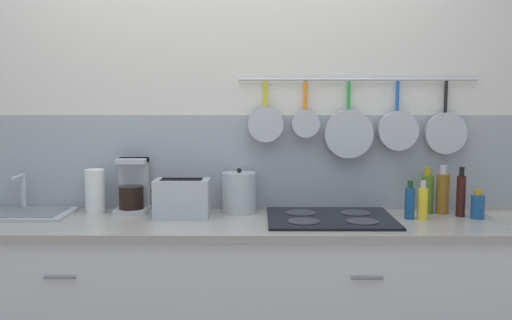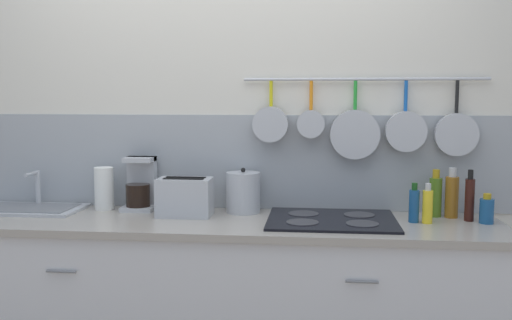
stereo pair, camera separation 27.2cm
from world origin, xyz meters
TOP-DOWN VIEW (x-y plane):
  - wall_back at (0.01, 0.34)m, footprint 7.20×0.15m
  - cabinet_base at (0.00, -0.00)m, footprint 2.69×0.58m
  - countertop at (0.00, 0.00)m, footprint 2.73×0.60m
  - sink_basin at (-1.04, 0.13)m, footprint 0.57×0.32m
  - paper_towel_roll at (-0.65, 0.20)m, footprint 0.10×0.10m
  - coffee_maker at (-0.46, 0.22)m, footprint 0.17×0.17m
  - toaster at (-0.18, 0.08)m, footprint 0.29×0.17m
  - kettle at (0.10, 0.20)m, footprint 0.18×0.18m
  - cooktop at (0.55, 0.03)m, footprint 0.62×0.50m
  - bottle_vinegar at (0.94, 0.05)m, footprint 0.05×0.05m
  - bottle_olive_oil at (1.00, 0.03)m, footprint 0.05×0.05m
  - bottle_dish_soap at (1.07, 0.20)m, footprint 0.06×0.06m
  - bottle_cooking_wine at (1.14, 0.18)m, footprint 0.07×0.07m
  - bottle_hot_sauce at (1.21, 0.11)m, footprint 0.05×0.05m
  - bottle_sesame_oil at (1.28, 0.06)m, footprint 0.07×0.07m

SIDE VIEW (x-z plane):
  - cabinet_base at x=0.00m, z-range 0.00..0.86m
  - countertop at x=0.00m, z-range 0.86..0.90m
  - cooktop at x=0.55m, z-range 0.90..0.91m
  - sink_basin at x=-1.04m, z-range 0.82..1.01m
  - bottle_sesame_oil at x=1.28m, z-range 0.89..1.03m
  - bottle_vinegar at x=0.94m, z-range 0.89..1.08m
  - bottle_olive_oil at x=1.00m, z-range 0.89..1.08m
  - toaster at x=-0.18m, z-range 0.90..1.09m
  - bottle_dish_soap at x=1.07m, z-range 0.89..1.12m
  - kettle at x=0.10m, z-range 0.89..1.12m
  - bottle_cooking_wine at x=1.14m, z-range 0.88..1.13m
  - bottle_hot_sauce at x=1.21m, z-range 0.88..1.13m
  - paper_towel_roll at x=-0.65m, z-range 0.90..1.12m
  - coffee_maker at x=-0.46m, z-range 0.88..1.16m
  - wall_back at x=0.01m, z-range -0.03..2.57m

